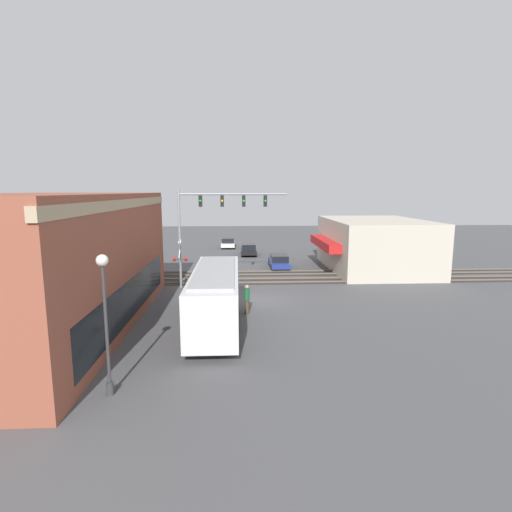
% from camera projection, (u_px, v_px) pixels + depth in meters
% --- Properties ---
extents(ground_plane, '(120.00, 120.00, 0.00)m').
position_uv_depth(ground_plane, '(260.00, 300.00, 28.11)').
color(ground_plane, '#4C4C4F').
extents(brick_building, '(19.89, 9.16, 7.49)m').
position_uv_depth(brick_building, '(46.00, 262.00, 21.89)').
color(brick_building, brown).
rests_on(brick_building, ground).
extents(shop_building, '(12.61, 9.92, 4.88)m').
position_uv_depth(shop_building, '(374.00, 245.00, 38.98)').
color(shop_building, beige).
rests_on(shop_building, ground).
extents(city_bus, '(10.50, 2.59, 3.27)m').
position_uv_depth(city_bus, '(216.00, 295.00, 22.58)').
color(city_bus, silver).
rests_on(city_bus, ground).
extents(traffic_signal_gantry, '(0.42, 8.73, 7.78)m').
position_uv_depth(traffic_signal_gantry, '(213.00, 213.00, 31.91)').
color(traffic_signal_gantry, gray).
rests_on(traffic_signal_gantry, ground).
extents(crossing_signal, '(1.41, 1.18, 3.81)m').
position_uv_depth(crossing_signal, '(180.00, 259.00, 31.39)').
color(crossing_signal, gray).
rests_on(crossing_signal, ground).
extents(streetlamp, '(0.44, 0.44, 5.39)m').
position_uv_depth(streetlamp, '(105.00, 313.00, 14.61)').
color(streetlamp, '#38383A').
rests_on(streetlamp, ground).
extents(rail_track_near, '(2.60, 60.00, 0.15)m').
position_uv_depth(rail_track_near, '(256.00, 281.00, 34.02)').
color(rail_track_near, '#332D28').
rests_on(rail_track_near, ground).
extents(rail_track_far, '(2.60, 60.00, 0.15)m').
position_uv_depth(rail_track_far, '(254.00, 273.00, 37.17)').
color(rail_track_far, '#332D28').
rests_on(rail_track_far, ground).
extents(parked_car_blue, '(4.57, 1.82, 1.37)m').
position_uv_depth(parked_car_blue, '(279.00, 262.00, 39.85)').
color(parked_car_blue, navy).
rests_on(parked_car_blue, ground).
extents(parked_car_black, '(4.28, 1.82, 1.38)m').
position_uv_depth(parked_car_black, '(249.00, 250.00, 47.88)').
color(parked_car_black, black).
rests_on(parked_car_black, ground).
extents(parked_car_white, '(4.37, 1.82, 1.36)m').
position_uv_depth(parked_car_white, '(228.00, 243.00, 54.12)').
color(parked_car_white, silver).
rests_on(parked_car_white, ground).
extents(pedestrian_near_bus, '(0.34, 0.34, 1.85)m').
position_uv_depth(pedestrian_near_bus, '(247.00, 299.00, 24.93)').
color(pedestrian_near_bus, '#473828').
rests_on(pedestrian_near_bus, ground).
extents(pedestrian_at_crossing, '(0.34, 0.34, 1.78)m').
position_uv_depth(pedestrian_at_crossing, '(204.00, 279.00, 30.84)').
color(pedestrian_at_crossing, '#2D3351').
rests_on(pedestrian_at_crossing, ground).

